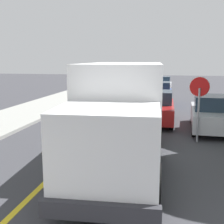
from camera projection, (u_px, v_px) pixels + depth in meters
centre_line_yellow at (90, 138)px, 12.67m from camera, size 0.16×56.00×0.01m
box_truck at (121, 110)px, 9.28m from camera, size 2.79×7.30×3.20m
parked_car_near at (156, 108)px, 15.65m from camera, size 1.85×4.42×1.67m
parked_car_mid at (159, 94)px, 21.79m from camera, size 1.80×4.40×1.67m
parked_car_far at (161, 86)px, 28.55m from camera, size 1.93×4.45×1.67m
parked_van_across at (212, 114)px, 13.94m from camera, size 1.98×4.47×1.67m
stop_sign at (199, 97)px, 11.79m from camera, size 0.80×0.10×2.65m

